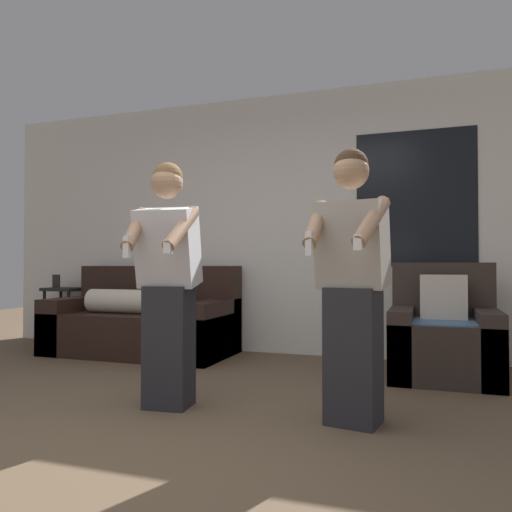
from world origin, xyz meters
name	(u,v)px	position (x,y,z in m)	size (l,w,h in m)	color
ground_plane	(121,451)	(0.00, 0.00, 0.00)	(14.00, 14.00, 0.00)	brown
wall_back	(286,223)	(0.02, 2.90, 1.35)	(6.81, 0.07, 2.70)	silver
couch	(143,323)	(-1.38, 2.41, 0.31)	(1.87, 0.93, 0.91)	black
armchair	(444,338)	(1.54, 2.22, 0.32)	(0.83, 0.85, 0.93)	#332823
side_table	(64,299)	(-2.60, 2.67, 0.52)	(0.42, 0.35, 0.80)	black
person_left	(168,282)	(-0.15, 0.73, 0.80)	(0.44, 0.52, 1.57)	#28282D
person_right	(352,284)	(1.01, 0.78, 0.80)	(0.45, 0.53, 1.58)	#28282D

